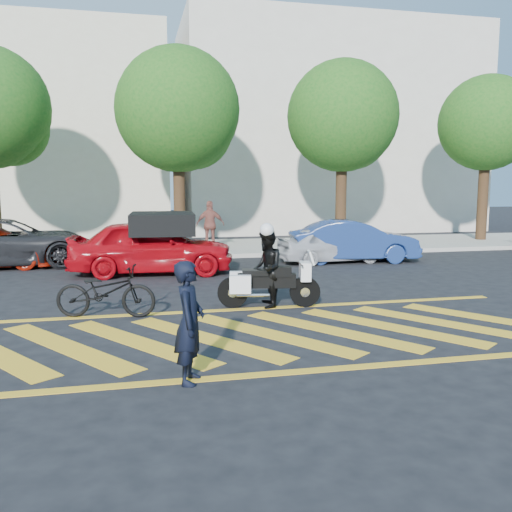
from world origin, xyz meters
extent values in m
plane|color=black|center=(0.00, 0.00, 0.00)|extent=(90.00, 90.00, 0.00)
cube|color=#9E998E|center=(0.00, 12.00, 0.07)|extent=(60.00, 5.00, 0.15)
cube|color=gold|center=(-2.80, 0.00, 0.00)|extent=(2.43, 3.21, 0.01)
cube|color=gold|center=(-1.70, 0.00, 0.00)|extent=(2.43, 3.21, 0.01)
cube|color=gold|center=(-0.60, 0.00, 0.00)|extent=(2.43, 3.21, 0.01)
cube|color=gold|center=(0.50, 0.00, 0.00)|extent=(2.43, 3.21, 0.01)
cube|color=gold|center=(1.60, 0.00, 0.00)|extent=(2.43, 3.21, 0.01)
cube|color=gold|center=(2.70, 0.00, 0.00)|extent=(2.43, 3.21, 0.01)
cube|color=gold|center=(3.80, 0.00, 0.00)|extent=(2.43, 3.21, 0.01)
cube|color=gold|center=(4.90, 0.00, 0.00)|extent=(2.43, 3.21, 0.01)
cube|color=gold|center=(0.00, -1.90, 0.00)|extent=(12.00, 0.20, 0.01)
cube|color=gold|center=(0.00, 1.90, 0.00)|extent=(12.00, 0.20, 0.01)
cube|color=beige|center=(-8.00, 21.00, 5.00)|extent=(16.00, 8.00, 10.00)
cube|color=beige|center=(9.00, 21.00, 5.50)|extent=(16.00, 8.00, 11.00)
sphere|color=#185316|center=(-5.90, 12.30, 4.53)|extent=(2.73, 2.73, 2.73)
cylinder|color=black|center=(0.00, 12.00, 2.00)|extent=(0.44, 0.44, 4.00)
sphere|color=#185316|center=(0.00, 12.00, 5.26)|extent=(4.60, 4.60, 4.60)
sphere|color=#185316|center=(0.60, 12.30, 4.58)|extent=(2.99, 2.99, 2.99)
cylinder|color=black|center=(6.50, 12.00, 2.00)|extent=(0.44, 0.44, 4.00)
sphere|color=#185316|center=(6.50, 12.00, 5.21)|extent=(4.40, 4.40, 4.40)
sphere|color=#185316|center=(7.10, 12.30, 4.55)|extent=(2.86, 2.86, 2.86)
cylinder|color=black|center=(13.00, 12.00, 2.00)|extent=(0.44, 0.44, 4.00)
sphere|color=#185316|center=(13.00, 12.00, 5.10)|extent=(4.00, 4.00, 4.00)
sphere|color=#185316|center=(13.60, 12.30, 4.50)|extent=(2.60, 2.60, 2.60)
imported|color=black|center=(-1.06, -1.95, 0.79)|extent=(0.52, 0.66, 1.58)
imported|color=black|center=(-2.28, 1.85, 0.50)|extent=(2.00, 1.08, 1.00)
cylinder|color=black|center=(0.24, 2.14, 0.32)|extent=(0.65, 0.25, 0.63)
cylinder|color=silver|center=(0.24, 2.14, 0.32)|extent=(0.22, 0.19, 0.19)
cylinder|color=black|center=(1.72, 1.86, 0.32)|extent=(0.65, 0.25, 0.63)
cylinder|color=silver|center=(1.72, 1.86, 0.32)|extent=(0.22, 0.19, 0.19)
cube|color=black|center=(0.93, 2.01, 0.56)|extent=(1.23, 0.47, 0.29)
cube|color=black|center=(1.22, 1.96, 0.75)|extent=(0.48, 0.36, 0.21)
cube|color=black|center=(0.70, 2.05, 0.73)|extent=(0.58, 0.42, 0.12)
cube|color=silver|center=(1.72, 1.86, 0.75)|extent=(0.28, 0.44, 0.38)
cube|color=silver|center=(0.44, 2.36, 0.53)|extent=(0.46, 0.25, 0.36)
cube|color=silver|center=(0.35, 1.87, 0.53)|extent=(0.46, 0.25, 0.36)
imported|color=black|center=(0.93, 2.00, 0.81)|extent=(0.75, 0.89, 1.62)
imported|color=#AF0810|center=(-1.24, 6.80, 0.78)|extent=(4.67, 2.10, 1.56)
imported|color=black|center=(-5.50, 9.20, 0.74)|extent=(5.55, 2.99, 1.48)
imported|color=#B4B5B9|center=(4.50, 7.80, 0.59)|extent=(3.53, 1.62, 1.17)
imported|color=navy|center=(5.30, 7.80, 0.68)|extent=(4.28, 1.92, 1.36)
imported|color=#914F42|center=(1.07, 11.28, 1.04)|extent=(1.10, 0.62, 1.77)
camera|label=1|loc=(-1.72, -8.69, 2.54)|focal=38.00mm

